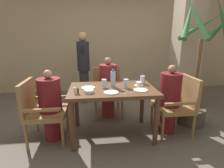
{
  "coord_description": "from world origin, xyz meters",
  "views": [
    {
      "loc": [
        -0.29,
        -2.44,
        1.51
      ],
      "look_at": [
        0.0,
        0.04,
        0.82
      ],
      "focal_mm": 28.0,
      "sensor_mm": 36.0,
      "label": 1
    }
  ],
  "objects": [
    {
      "name": "chair_far_side",
      "position": [
        0.0,
        0.82,
        0.5
      ],
      "size": [
        0.55,
        0.55,
        0.91
      ],
      "color": "olive",
      "rests_on": "ground_plane"
    },
    {
      "name": "salt_shaker",
      "position": [
        -0.52,
        -0.22,
        0.81
      ],
      "size": [
        0.03,
        0.03,
        0.09
      ],
      "color": "white",
      "rests_on": "dining_table"
    },
    {
      "name": "water_bottle",
      "position": [
        0.02,
        0.03,
        0.89
      ],
      "size": [
        0.07,
        0.07,
        0.27
      ],
      "color": "#A3C6DB",
      "rests_on": "dining_table"
    },
    {
      "name": "diner_in_right_chair",
      "position": [
        0.9,
        0.0,
        0.56
      ],
      "size": [
        0.32,
        0.32,
        1.09
      ],
      "color": "maroon",
      "rests_on": "ground_plane"
    },
    {
      "name": "knife_beside_plate",
      "position": [
        0.19,
        0.15,
        0.77
      ],
      "size": [
        0.18,
        0.04,
        0.0
      ],
      "color": "silver",
      "rests_on": "dining_table"
    },
    {
      "name": "ground_plane",
      "position": [
        0.0,
        0.0,
        0.0
      ],
      "size": [
        16.0,
        16.0,
        0.0
      ],
      "primitive_type": "plane",
      "color": "#60564C"
    },
    {
      "name": "plate_main_right",
      "position": [
        0.38,
        -0.16,
        0.78
      ],
      "size": [
        0.2,
        0.2,
        0.01
      ],
      "color": "white",
      "rests_on": "dining_table"
    },
    {
      "name": "glass_tall_mid",
      "position": [
        0.5,
        0.17,
        0.84
      ],
      "size": [
        0.08,
        0.08,
        0.13
      ],
      "color": "silver",
      "rests_on": "dining_table"
    },
    {
      "name": "diner_in_left_chair",
      "position": [
        -0.9,
        0.0,
        0.54
      ],
      "size": [
        0.32,
        0.32,
        1.06
      ],
      "color": "maroon",
      "rests_on": "ground_plane"
    },
    {
      "name": "glass_tall_far",
      "position": [
        0.2,
        -0.02,
        0.84
      ],
      "size": [
        0.08,
        0.08,
        0.13
      ],
      "color": "silver",
      "rests_on": "dining_table"
    },
    {
      "name": "pepper_shaker",
      "position": [
        -0.48,
        -0.22,
        0.81
      ],
      "size": [
        0.03,
        0.03,
        0.08
      ],
      "color": "#4C3D2D",
      "rests_on": "dining_table"
    },
    {
      "name": "fork_beside_plate",
      "position": [
        0.18,
        -0.27,
        0.77
      ],
      "size": [
        0.16,
        0.08,
        0.0
      ],
      "color": "silver",
      "rests_on": "dining_table"
    },
    {
      "name": "chair_right_side",
      "position": [
        1.05,
        0.0,
        0.5
      ],
      "size": [
        0.55,
        0.55,
        0.91
      ],
      "color": "olive",
      "rests_on": "ground_plane"
    },
    {
      "name": "wall_back",
      "position": [
        0.0,
        2.44,
        1.4
      ],
      "size": [
        8.0,
        0.06,
        2.8
      ],
      "color": "tan",
      "rests_on": "ground_plane"
    },
    {
      "name": "chair_left_side",
      "position": [
        -1.05,
        0.0,
        0.5
      ],
      "size": [
        0.55,
        0.55,
        0.91
      ],
      "color": "olive",
      "rests_on": "ground_plane"
    },
    {
      "name": "plate_main_left",
      "position": [
        -0.35,
        0.04,
        0.78
      ],
      "size": [
        0.2,
        0.2,
        0.01
      ],
      "color": "white",
      "rests_on": "dining_table"
    },
    {
      "name": "bowl_small",
      "position": [
        -0.34,
        -0.19,
        0.79
      ],
      "size": [
        0.13,
        0.13,
        0.04
      ],
      "color": "white",
      "rests_on": "dining_table"
    },
    {
      "name": "potted_palm",
      "position": [
        1.46,
        0.22,
        0.81
      ],
      "size": [
        0.88,
        0.93,
        2.15
      ],
      "color": "#4C4238",
      "rests_on": "ground_plane"
    },
    {
      "name": "standing_host",
      "position": [
        -0.48,
        1.5,
        0.86
      ],
      "size": [
        0.27,
        0.31,
        1.6
      ],
      "color": "#2D2D33",
      "rests_on": "ground_plane"
    },
    {
      "name": "dining_table",
      "position": [
        0.0,
        0.0,
        0.66
      ],
      "size": [
        1.26,
        0.81,
        0.77
      ],
      "color": "brown",
      "rests_on": "ground_plane"
    },
    {
      "name": "pillar_stone",
      "position": [
        1.63,
        0.96,
        1.35
      ],
      "size": [
        0.46,
        0.46,
        2.7
      ],
      "color": "tan",
      "rests_on": "ground_plane"
    },
    {
      "name": "diner_in_far_chair",
      "position": [
        -0.0,
        0.68,
        0.59
      ],
      "size": [
        0.32,
        0.32,
        1.14
      ],
      "color": "maroon",
      "rests_on": "ground_plane"
    },
    {
      "name": "plate_dessert_center",
      "position": [
        -0.04,
        -0.22,
        0.78
      ],
      "size": [
        0.2,
        0.2,
        0.01
      ],
      "color": "white",
      "rests_on": "dining_table"
    },
    {
      "name": "glass_tall_near",
      "position": [
        -0.12,
        0.01,
        0.84
      ],
      "size": [
        0.08,
        0.08,
        0.13
      ],
      "color": "silver",
      "rests_on": "dining_table"
    },
    {
      "name": "teacup_with_saucer",
      "position": [
        0.42,
        0.08,
        0.79
      ],
      "size": [
        0.14,
        0.14,
        0.06
      ],
      "color": "white",
      "rests_on": "dining_table"
    }
  ]
}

